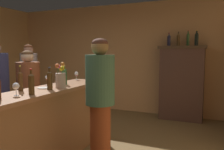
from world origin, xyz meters
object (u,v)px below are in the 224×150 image
(patron_redhead, at_px, (29,91))
(bartender, at_px, (100,99))
(wine_glass_spare, at_px, (47,78))
(patron_near_entrance, at_px, (30,81))
(wine_bottle_syrah, at_px, (50,80))
(wine_bottle_malbec, at_px, (20,80))
(display_bottle_midleft, at_px, (178,40))
(display_bottle_center, at_px, (188,39))
(display_bottle_midright, at_px, (197,39))
(bar_counter, at_px, (50,124))
(display_cabinet, at_px, (182,81))
(wine_glass_rear, at_px, (16,86))
(display_bottle_left, at_px, (169,40))
(wine_bottle_rose, at_px, (31,83))
(flower_arrangement, at_px, (61,78))
(cheese_plate, at_px, (44,88))
(wine_bottle_chardonnay, at_px, (64,76))
(wine_glass_front, at_px, (76,74))

(patron_redhead, height_order, bartender, bartender)
(wine_glass_spare, height_order, patron_near_entrance, patron_near_entrance)
(wine_bottle_syrah, height_order, wine_bottle_malbec, wine_bottle_malbec)
(display_bottle_midleft, xyz_separation_m, display_bottle_center, (0.20, -0.00, 0.01))
(wine_glass_spare, bearing_deg, display_bottle_midright, 54.09)
(bar_counter, relative_size, display_cabinet, 1.37)
(bar_counter, height_order, wine_glass_rear, wine_glass_rear)
(wine_bottle_malbec, relative_size, display_bottle_left, 1.11)
(wine_bottle_rose, xyz_separation_m, wine_bottle_malbec, (-0.30, 0.14, 0.00))
(wine_bottle_rose, relative_size, wine_glass_spare, 2.00)
(wine_glass_spare, height_order, bartender, bartender)
(flower_arrangement, height_order, patron_redhead, patron_redhead)
(patron_redhead, relative_size, bartender, 0.92)
(bartender, bearing_deg, display_bottle_left, -104.95)
(wine_glass_spare, xyz_separation_m, display_bottle_midright, (1.85, 2.55, 0.66))
(bar_counter, xyz_separation_m, cheese_plate, (-0.05, -0.04, 0.50))
(display_bottle_left, height_order, display_bottle_midleft, display_bottle_midleft)
(display_cabinet, relative_size, wine_bottle_syrah, 5.52)
(cheese_plate, bearing_deg, display_bottle_midleft, 64.14)
(wine_bottle_malbec, distance_m, flower_arrangement, 0.52)
(flower_arrangement, height_order, display_bottle_left, display_bottle_left)
(flower_arrangement, distance_m, cheese_plate, 0.26)
(wine_bottle_rose, bearing_deg, wine_bottle_malbec, 155.43)
(cheese_plate, bearing_deg, bar_counter, 36.95)
(wine_bottle_rose, distance_m, display_bottle_midleft, 3.47)
(display_cabinet, distance_m, display_bottle_left, 0.95)
(wine_bottle_chardonnay, distance_m, wine_bottle_syrah, 0.50)
(wine_glass_spare, xyz_separation_m, bartender, (0.94, -0.17, -0.20))
(wine_bottle_syrah, xyz_separation_m, bartender, (0.66, 0.12, -0.22))
(display_bottle_midleft, bearing_deg, flower_arrangement, -114.02)
(wine_glass_rear, height_order, wine_glass_spare, wine_glass_spare)
(display_bottle_midleft, relative_size, patron_redhead, 0.20)
(wine_glass_front, relative_size, flower_arrangement, 0.41)
(cheese_plate, bearing_deg, wine_glass_rear, -82.94)
(display_bottle_left, xyz_separation_m, display_bottle_midright, (0.57, 0.00, 0.02))
(wine_bottle_malbec, bearing_deg, wine_glass_spare, 90.70)
(wine_bottle_chardonnay, bearing_deg, bar_counter, -87.48)
(cheese_plate, bearing_deg, wine_glass_spare, 119.33)
(wine_bottle_rose, distance_m, bartender, 0.83)
(wine_bottle_chardonnay, distance_m, cheese_plate, 0.44)
(bar_counter, distance_m, patron_near_entrance, 1.76)
(wine_bottle_syrah, height_order, wine_glass_front, wine_bottle_syrah)
(wine_bottle_malbec, xyz_separation_m, flower_arrangement, (0.29, 0.43, 0.00))
(display_cabinet, bearing_deg, flower_arrangement, -115.69)
(display_bottle_midleft, distance_m, display_bottle_center, 0.20)
(wine_glass_rear, xyz_separation_m, flower_arrangement, (0.10, 0.69, 0.03))
(wine_bottle_chardonnay, xyz_separation_m, patron_redhead, (-0.85, 0.15, -0.31))
(wine_glass_front, xyz_separation_m, display_bottle_center, (1.66, 1.78, 0.67))
(display_bottle_midright, distance_m, patron_near_entrance, 3.55)
(display_bottle_left, height_order, display_bottle_center, display_bottle_center)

